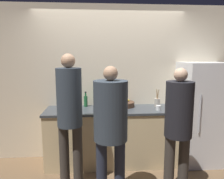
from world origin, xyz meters
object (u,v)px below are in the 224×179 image
(cup_white, at_px, (158,108))
(person_right, at_px, (178,122))
(potted_plant, at_px, (98,99))
(fruit_bowl, at_px, (124,104))
(person_center, at_px, (111,122))
(bottle_green, at_px, (86,101))
(refrigerator, at_px, (203,113))
(utensil_crock, at_px, (157,102))
(person_left, at_px, (70,111))

(cup_white, bearing_deg, person_right, -87.76)
(potted_plant, bearing_deg, fruit_bowl, -3.18)
(person_center, bearing_deg, bottle_green, 105.80)
(refrigerator, xyz_separation_m, utensil_crock, (-0.74, 0.12, 0.17))
(utensil_crock, bearing_deg, refrigerator, -9.16)
(person_left, height_order, person_center, person_left)
(person_center, height_order, cup_white, person_center)
(refrigerator, height_order, person_right, refrigerator)
(person_center, bearing_deg, utensil_crock, 51.11)
(fruit_bowl, relative_size, cup_white, 4.51)
(fruit_bowl, distance_m, potted_plant, 0.44)
(person_right, bearing_deg, bottle_green, 136.81)
(person_center, bearing_deg, potted_plant, 96.66)
(person_center, bearing_deg, refrigerator, 30.54)
(refrigerator, xyz_separation_m, bottle_green, (-1.93, 0.23, 0.19))
(person_left, height_order, fruit_bowl, person_left)
(person_center, distance_m, utensil_crock, 1.37)
(person_right, relative_size, potted_plant, 6.99)
(refrigerator, bearing_deg, person_left, -164.26)
(person_left, height_order, utensil_crock, person_left)
(person_left, relative_size, utensil_crock, 6.03)
(person_center, relative_size, fruit_bowl, 4.60)
(refrigerator, distance_m, bottle_green, 1.96)
(person_right, height_order, bottle_green, person_right)
(fruit_bowl, xyz_separation_m, utensil_crock, (0.56, -0.06, 0.04))
(person_left, xyz_separation_m, person_right, (1.35, -0.27, -0.10))
(utensil_crock, relative_size, cup_white, 3.73)
(person_center, distance_m, bottle_green, 1.23)
(refrigerator, distance_m, person_left, 2.20)
(person_left, bearing_deg, fruit_bowl, 43.73)
(person_right, bearing_deg, utensil_crock, 88.93)
(refrigerator, bearing_deg, fruit_bowl, 172.18)
(cup_white, bearing_deg, bottle_green, 162.98)
(refrigerator, xyz_separation_m, fruit_bowl, (-1.30, 0.18, 0.13))
(utensil_crock, distance_m, potted_plant, 1.00)
(person_left, bearing_deg, refrigerator, 15.74)
(cup_white, height_order, potted_plant, potted_plant)
(person_center, xyz_separation_m, potted_plant, (-0.13, 1.15, 0.03))
(bottle_green, distance_m, cup_white, 1.20)
(utensil_crock, bearing_deg, bottle_green, 174.49)
(bottle_green, distance_m, potted_plant, 0.20)
(refrigerator, height_order, bottle_green, refrigerator)
(person_center, relative_size, cup_white, 20.74)
(person_center, relative_size, person_right, 1.02)
(person_center, distance_m, fruit_bowl, 1.16)
(person_center, height_order, fruit_bowl, person_center)
(fruit_bowl, xyz_separation_m, cup_white, (0.51, -0.29, -0.00))
(person_right, bearing_deg, cup_white, 92.24)
(cup_white, xyz_separation_m, potted_plant, (-0.94, 0.32, 0.09))
(person_right, relative_size, fruit_bowl, 4.52)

